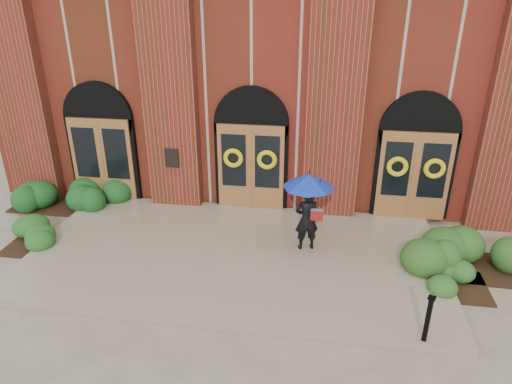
% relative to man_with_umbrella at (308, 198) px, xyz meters
% --- Properties ---
extents(ground, '(90.00, 90.00, 0.00)m').
position_rel_man_with_umbrella_xyz_m(ground, '(-1.72, -0.60, -1.54)').
color(ground, gray).
rests_on(ground, ground).
extents(landing, '(10.00, 5.30, 0.15)m').
position_rel_man_with_umbrella_xyz_m(landing, '(-1.72, -0.45, -1.46)').
color(landing, gray).
rests_on(landing, ground).
extents(church_building, '(16.20, 12.53, 7.00)m').
position_rel_man_with_umbrella_xyz_m(church_building, '(-1.72, 8.18, 1.96)').
color(church_building, maroon).
rests_on(church_building, ground).
extents(man_with_umbrella, '(1.55, 1.55, 1.98)m').
position_rel_man_with_umbrella_xyz_m(man_with_umbrella, '(0.00, 0.00, 0.00)').
color(man_with_umbrella, black).
rests_on(man_with_umbrella, landing).
extents(metal_post, '(0.17, 0.17, 0.97)m').
position_rel_man_with_umbrella_xyz_m(metal_post, '(2.34, -2.95, -0.88)').
color(metal_post, black).
rests_on(metal_post, landing).
extents(hedge_wall_left, '(2.93, 1.17, 0.75)m').
position_rel_man_with_umbrella_xyz_m(hedge_wall_left, '(-7.30, 1.60, -1.16)').
color(hedge_wall_left, '#17461A').
rests_on(hedge_wall_left, ground).
extents(hedge_wall_right, '(3.15, 1.26, 0.81)m').
position_rel_man_with_umbrella_xyz_m(hedge_wall_right, '(3.48, -0.10, -1.13)').
color(hedge_wall_right, '#264C1A').
rests_on(hedge_wall_right, ground).
extents(hedge_front_left, '(1.44, 1.23, 0.51)m').
position_rel_man_with_umbrella_xyz_m(hedge_front_left, '(-6.82, -0.60, -1.28)').
color(hedge_front_left, '#21531C').
rests_on(hedge_front_left, ground).
extents(hedge_front_right, '(1.27, 1.09, 0.45)m').
position_rel_man_with_umbrella_xyz_m(hedge_front_right, '(3.38, -0.94, -1.31)').
color(hedge_front_right, '#26511D').
rests_on(hedge_front_right, ground).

